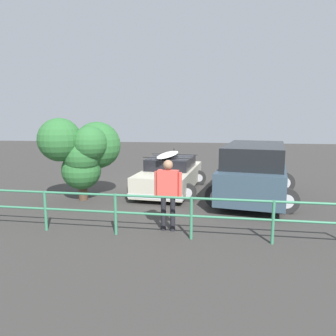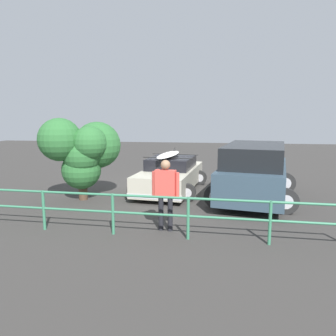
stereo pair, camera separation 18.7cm
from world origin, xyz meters
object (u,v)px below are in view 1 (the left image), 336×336
Objects in this scene: person_bystander at (168,189)px; bush_near_left at (83,151)px; suv_car at (254,171)px; sedan_car at (170,175)px.

bush_near_left reaches higher than person_bystander.
suv_car is at bearing -125.61° from person_bystander.
sedan_car is 0.92× the size of suv_car.
suv_car reaches higher than sedan_car.
suv_car is (-2.91, 0.92, 0.34)m from sedan_car.
bush_near_left reaches higher than sedan_car.
bush_near_left is at bearing 33.55° from sedan_car.
sedan_car is 3.07m from suv_car.
sedan_car is 4.35m from person_bystander.
sedan_car is 2.59× the size of person_bystander.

